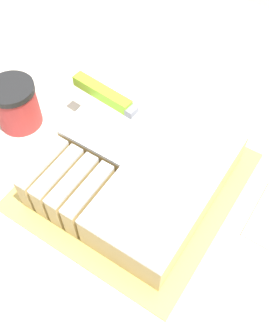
{
  "coord_description": "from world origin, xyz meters",
  "views": [
    {
      "loc": [
        0.18,
        -0.42,
        1.53
      ],
      "look_at": [
        -0.04,
        -0.1,
        0.96
      ],
      "focal_mm": 42.0,
      "sensor_mm": 36.0,
      "label": 1
    }
  ],
  "objects_px": {
    "cake": "(139,167)",
    "knife": "(112,99)",
    "cake_board": "(134,181)",
    "coffee_cup": "(16,105)"
  },
  "relations": [
    {
      "from": "cake_board",
      "to": "cake",
      "type": "xyz_separation_m",
      "value": [
        0.01,
        0.01,
        0.04
      ]
    },
    {
      "from": "cake_board",
      "to": "coffee_cup",
      "type": "xyz_separation_m",
      "value": [
        -0.28,
        -0.0,
        0.05
      ]
    },
    {
      "from": "cake",
      "to": "knife",
      "type": "distance_m",
      "value": 0.14
    },
    {
      "from": "cake",
      "to": "knife",
      "type": "height_order",
      "value": "knife"
    },
    {
      "from": "cake_board",
      "to": "coffee_cup",
      "type": "distance_m",
      "value": 0.28
    },
    {
      "from": "cake_board",
      "to": "cake",
      "type": "relative_size",
      "value": 1.21
    },
    {
      "from": "cake",
      "to": "coffee_cup",
      "type": "xyz_separation_m",
      "value": [
        -0.28,
        -0.01,
        0.0
      ]
    },
    {
      "from": "cake",
      "to": "coffee_cup",
      "type": "height_order",
      "value": "coffee_cup"
    },
    {
      "from": "cake",
      "to": "knife",
      "type": "bearing_deg",
      "value": 145.39
    },
    {
      "from": "coffee_cup",
      "to": "knife",
      "type": "bearing_deg",
      "value": 24.98
    }
  ]
}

